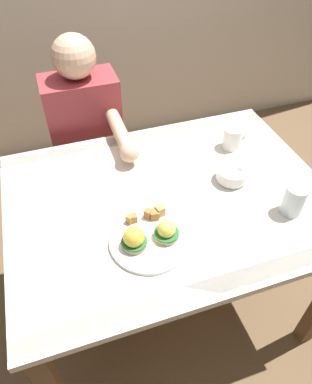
# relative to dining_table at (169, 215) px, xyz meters

# --- Properties ---
(ground_plane) EXTENTS (6.00, 6.00, 0.00)m
(ground_plane) POSITION_rel_dining_table_xyz_m (0.00, 0.00, -0.63)
(ground_plane) COLOR brown
(dining_table) EXTENTS (1.20, 0.90, 0.74)m
(dining_table) POSITION_rel_dining_table_xyz_m (0.00, 0.00, 0.00)
(dining_table) COLOR silver
(dining_table) RESTS_ON ground_plane
(eggs_benedict_plate) EXTENTS (0.27, 0.27, 0.09)m
(eggs_benedict_plate) POSITION_rel_dining_table_xyz_m (-0.14, -0.18, 0.13)
(eggs_benedict_plate) COLOR white
(eggs_benedict_plate) RESTS_ON dining_table
(fruit_bowl) EXTENTS (0.12, 0.12, 0.06)m
(fruit_bowl) POSITION_rel_dining_table_xyz_m (0.26, 0.01, 0.14)
(fruit_bowl) COLOR white
(fruit_bowl) RESTS_ON dining_table
(coffee_mug) EXTENTS (0.11, 0.08, 0.09)m
(coffee_mug) POSITION_rel_dining_table_xyz_m (0.36, 0.20, 0.16)
(coffee_mug) COLOR white
(coffee_mug) RESTS_ON dining_table
(fork) EXTENTS (0.15, 0.06, 0.00)m
(fork) POSITION_rel_dining_table_xyz_m (-0.33, 0.23, 0.11)
(fork) COLOR silver
(fork) RESTS_ON dining_table
(water_glass_near) EXTENTS (0.08, 0.08, 0.12)m
(water_glass_near) POSITION_rel_dining_table_xyz_m (0.38, -0.21, 0.16)
(water_glass_near) COLOR silver
(water_glass_near) RESTS_ON dining_table
(diner_person) EXTENTS (0.34, 0.54, 1.14)m
(diner_person) POSITION_rel_dining_table_xyz_m (-0.21, 0.60, 0.02)
(diner_person) COLOR #33333D
(diner_person) RESTS_ON ground_plane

